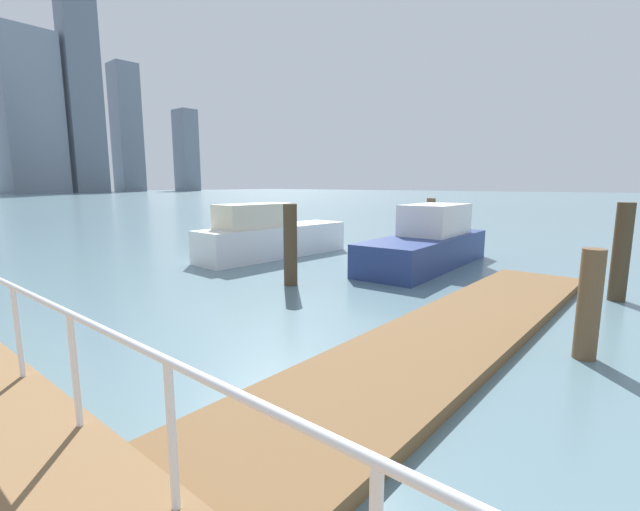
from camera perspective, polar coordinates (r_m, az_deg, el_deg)
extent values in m
plane|color=slate|center=(12.60, -27.84, -3.42)|extent=(300.00, 300.00, 0.00)
cube|color=brown|center=(7.71, 17.19, -9.71)|extent=(11.49, 2.00, 0.18)
cylinder|color=white|center=(3.23, -18.90, -21.62)|extent=(0.06, 0.06, 1.05)
cylinder|color=white|center=(4.53, -29.55, -13.05)|extent=(0.06, 0.06, 1.05)
cylinder|color=white|center=(5.96, -34.94, -8.26)|extent=(0.06, 0.06, 1.05)
cylinder|color=white|center=(2.40, -9.32, -18.28)|extent=(0.06, 29.90, 0.06)
cylinder|color=#473826|center=(11.51, 34.89, 0.35)|extent=(0.35, 0.35, 2.17)
cylinder|color=#473826|center=(14.84, 13.86, 2.89)|extent=(0.29, 0.29, 1.89)
cylinder|color=brown|center=(16.86, 14.30, 3.87)|extent=(0.33, 0.33, 2.03)
cylinder|color=brown|center=(7.46, 31.91, -5.51)|extent=(0.32, 0.32, 1.65)
cylinder|color=#473826|center=(10.97, -3.92, 1.39)|extent=(0.35, 0.35, 2.07)
cube|color=navy|center=(13.93, 13.69, 0.53)|extent=(6.08, 2.21, 0.95)
cube|color=white|center=(14.46, 14.93, 4.62)|extent=(2.64, 1.65, 0.97)
cube|color=white|center=(15.51, -5.99, 1.89)|extent=(5.97, 1.78, 1.09)
cube|color=beige|center=(14.84, -8.66, 5.19)|extent=(2.68, 1.32, 0.81)
cube|color=gray|center=(146.48, -34.07, 15.18)|extent=(14.31, 13.70, 42.45)
cube|color=slate|center=(148.56, -29.00, 20.39)|extent=(9.37, 6.38, 67.38)
cube|color=slate|center=(163.85, -24.11, 14.98)|extent=(7.91, 8.48, 41.37)
cube|color=slate|center=(172.32, -17.20, 13.03)|extent=(6.27, 7.85, 29.31)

